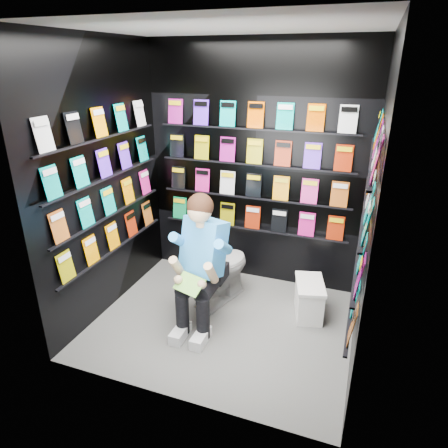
% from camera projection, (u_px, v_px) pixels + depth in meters
% --- Properties ---
extents(floor, '(2.40, 2.40, 0.00)m').
position_uv_depth(floor, '(223.00, 323.00, 3.89)').
color(floor, slate).
rests_on(floor, ground).
extents(ceiling, '(2.40, 2.40, 0.00)m').
position_uv_depth(ceiling, '(222.00, 26.00, 2.90)').
color(ceiling, white).
rests_on(ceiling, floor).
extents(wall_back, '(2.40, 0.04, 2.60)m').
position_uv_depth(wall_back, '(255.00, 168.00, 4.26)').
color(wall_back, black).
rests_on(wall_back, floor).
extents(wall_front, '(2.40, 0.04, 2.60)m').
position_uv_depth(wall_front, '(168.00, 243.00, 2.53)').
color(wall_front, black).
rests_on(wall_front, floor).
extents(wall_left, '(0.04, 2.00, 2.60)m').
position_uv_depth(wall_left, '(104.00, 182.00, 3.77)').
color(wall_left, black).
rests_on(wall_left, floor).
extents(wall_right, '(0.04, 2.00, 2.60)m').
position_uv_depth(wall_right, '(371.00, 213.00, 3.01)').
color(wall_right, black).
rests_on(wall_right, floor).
extents(comics_back, '(2.10, 0.06, 1.37)m').
position_uv_depth(comics_back, '(254.00, 169.00, 4.23)').
color(comics_back, '#BB5B1B').
rests_on(comics_back, wall_back).
extents(comics_left, '(0.06, 1.70, 1.37)m').
position_uv_depth(comics_left, '(106.00, 182.00, 3.76)').
color(comics_left, '#BB5B1B').
rests_on(comics_left, wall_left).
extents(comics_right, '(0.06, 1.70, 1.37)m').
position_uv_depth(comics_right, '(367.00, 212.00, 3.02)').
color(comics_right, '#BB5B1B').
rests_on(comics_right, wall_right).
extents(toilet, '(0.63, 0.84, 0.73)m').
position_uv_depth(toilet, '(219.00, 268.00, 4.16)').
color(toilet, white).
rests_on(toilet, floor).
extents(longbox, '(0.34, 0.48, 0.33)m').
position_uv_depth(longbox, '(309.00, 300.00, 3.97)').
color(longbox, white).
rests_on(longbox, floor).
extents(longbox_lid, '(0.37, 0.51, 0.03)m').
position_uv_depth(longbox_lid, '(310.00, 284.00, 3.90)').
color(longbox_lid, white).
rests_on(longbox_lid, longbox).
extents(reader, '(0.74, 0.90, 1.43)m').
position_uv_depth(reader, '(205.00, 247.00, 3.67)').
color(reader, '#2E85D5').
rests_on(reader, toilet).
extents(held_comic, '(0.30, 0.23, 0.11)m').
position_uv_depth(held_comic, '(189.00, 284.00, 3.45)').
color(held_comic, '#34B266').
rests_on(held_comic, reader).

